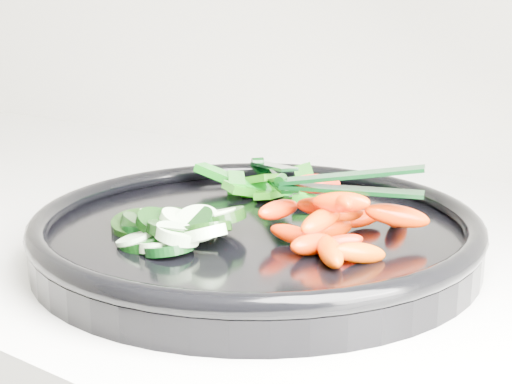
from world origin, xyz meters
The scene contains 6 objects.
veggie_tray centered at (-0.12, 1.62, 0.95)m, with size 0.38×0.38×0.04m.
cucumber_pile centered at (-0.15, 1.56, 0.96)m, with size 0.13×0.11×0.04m.
carrot_pile centered at (-0.04, 1.63, 0.97)m, with size 0.12×0.16×0.05m.
pepper_pile centered at (-0.17, 1.71, 0.96)m, with size 0.14×0.11×0.04m.
tong_carrot centered at (-0.03, 1.63, 1.00)m, with size 0.11×0.05×0.02m.
tong_pepper centered at (-0.16, 1.71, 0.98)m, with size 0.10×0.08×0.02m.
Camera 1 is at (0.22, 1.16, 1.14)m, focal length 50.00 mm.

